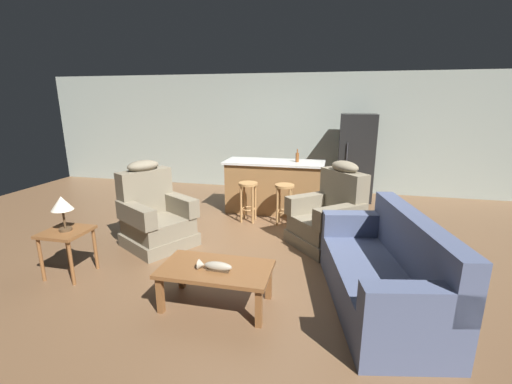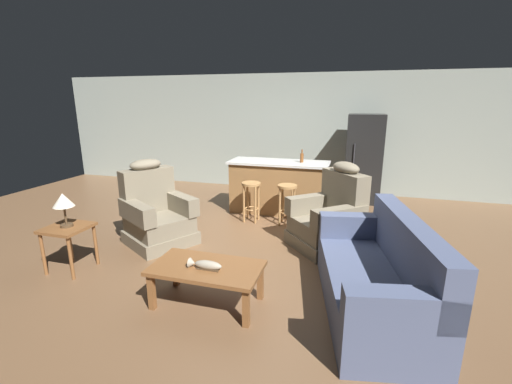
{
  "view_description": "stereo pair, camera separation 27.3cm",
  "coord_description": "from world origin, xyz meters",
  "px_view_note": "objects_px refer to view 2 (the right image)",
  "views": [
    {
      "loc": [
        1.05,
        -4.69,
        2.01
      ],
      "look_at": [
        -0.01,
        -0.1,
        0.75
      ],
      "focal_mm": 24.0,
      "sensor_mm": 36.0,
      "label": 1
    },
    {
      "loc": [
        1.31,
        -4.62,
        2.01
      ],
      "look_at": [
        -0.01,
        -0.1,
        0.75
      ],
      "focal_mm": 24.0,
      "sensor_mm": 36.0,
      "label": 2
    }
  ],
  "objects_px": {
    "recliner_near_island": "(330,218)",
    "bar_stool_right": "(287,197)",
    "coffee_table": "(207,271)",
    "table_lamp": "(63,202)",
    "fish_figurine": "(205,265)",
    "couch": "(378,278)",
    "bottle_tall_green": "(302,158)",
    "kitchen_island": "(278,187)",
    "refrigerator": "(364,159)",
    "bar_stool_left": "(251,194)",
    "end_table": "(68,234)",
    "recliner_near_lamp": "(156,214)"
  },
  "relations": [
    {
      "from": "couch",
      "to": "table_lamp",
      "type": "xyz_separation_m",
      "value": [
        -3.54,
        -0.17,
        0.53
      ]
    },
    {
      "from": "refrigerator",
      "to": "couch",
      "type": "bearing_deg",
      "value": -88.17
    },
    {
      "from": "recliner_near_island",
      "to": "bar_stool_right",
      "type": "distance_m",
      "value": 1.03
    },
    {
      "from": "couch",
      "to": "recliner_near_lamp",
      "type": "distance_m",
      "value": 3.13
    },
    {
      "from": "bar_stool_left",
      "to": "end_table",
      "type": "bearing_deg",
      "value": -124.81
    },
    {
      "from": "couch",
      "to": "recliner_near_lamp",
      "type": "height_order",
      "value": "recliner_near_lamp"
    },
    {
      "from": "bar_stool_right",
      "to": "recliner_near_island",
      "type": "bearing_deg",
      "value": -42.79
    },
    {
      "from": "fish_figurine",
      "to": "table_lamp",
      "type": "relative_size",
      "value": 0.83
    },
    {
      "from": "fish_figurine",
      "to": "end_table",
      "type": "relative_size",
      "value": 0.61
    },
    {
      "from": "coffee_table",
      "to": "bar_stool_left",
      "type": "xyz_separation_m",
      "value": [
        -0.3,
        2.51,
        0.11
      ]
    },
    {
      "from": "end_table",
      "to": "bar_stool_left",
      "type": "height_order",
      "value": "bar_stool_left"
    },
    {
      "from": "fish_figurine",
      "to": "end_table",
      "type": "height_order",
      "value": "end_table"
    },
    {
      "from": "fish_figurine",
      "to": "kitchen_island",
      "type": "relative_size",
      "value": 0.19
    },
    {
      "from": "coffee_table",
      "to": "table_lamp",
      "type": "xyz_separation_m",
      "value": [
        -1.9,
        0.21,
        0.5
      ]
    },
    {
      "from": "refrigerator",
      "to": "table_lamp",
      "type": "bearing_deg",
      "value": -129.55
    },
    {
      "from": "recliner_near_lamp",
      "to": "kitchen_island",
      "type": "relative_size",
      "value": 0.67
    },
    {
      "from": "kitchen_island",
      "to": "fish_figurine",
      "type": "bearing_deg",
      "value": -90.29
    },
    {
      "from": "table_lamp",
      "to": "kitchen_island",
      "type": "distance_m",
      "value": 3.53
    },
    {
      "from": "kitchen_island",
      "to": "refrigerator",
      "type": "xyz_separation_m",
      "value": [
        1.49,
        1.2,
        0.4
      ]
    },
    {
      "from": "table_lamp",
      "to": "bottle_tall_green",
      "type": "xyz_separation_m",
      "value": [
        2.34,
        2.95,
        0.17
      ]
    },
    {
      "from": "recliner_near_island",
      "to": "bottle_tall_green",
      "type": "height_order",
      "value": "recliner_near_island"
    },
    {
      "from": "couch",
      "to": "bottle_tall_green",
      "type": "xyz_separation_m",
      "value": [
        -1.2,
        2.78,
        0.7
      ]
    },
    {
      "from": "end_table",
      "to": "bar_stool_right",
      "type": "xyz_separation_m",
      "value": [
        2.22,
        2.3,
        0.01
      ]
    },
    {
      "from": "couch",
      "to": "refrigerator",
      "type": "height_order",
      "value": "refrigerator"
    },
    {
      "from": "bar_stool_right",
      "to": "refrigerator",
      "type": "relative_size",
      "value": 0.39
    },
    {
      "from": "table_lamp",
      "to": "kitchen_island",
      "type": "xyz_separation_m",
      "value": [
        1.93,
        2.93,
        -0.39
      ]
    },
    {
      "from": "couch",
      "to": "end_table",
      "type": "relative_size",
      "value": 3.62
    },
    {
      "from": "end_table",
      "to": "refrigerator",
      "type": "distance_m",
      "value": 5.38
    },
    {
      "from": "coffee_table",
      "to": "end_table",
      "type": "bearing_deg",
      "value": 173.59
    },
    {
      "from": "recliner_near_lamp",
      "to": "refrigerator",
      "type": "relative_size",
      "value": 0.68
    },
    {
      "from": "recliner_near_island",
      "to": "bar_stool_left",
      "type": "height_order",
      "value": "recliner_near_island"
    },
    {
      "from": "fish_figurine",
      "to": "bar_stool_right",
      "type": "distance_m",
      "value": 2.59
    },
    {
      "from": "kitchen_island",
      "to": "bottle_tall_green",
      "type": "relative_size",
      "value": 7.82
    },
    {
      "from": "recliner_near_lamp",
      "to": "refrigerator",
      "type": "distance_m",
      "value": 4.23
    },
    {
      "from": "coffee_table",
      "to": "fish_figurine",
      "type": "distance_m",
      "value": 0.11
    },
    {
      "from": "couch",
      "to": "recliner_near_island",
      "type": "distance_m",
      "value": 1.54
    },
    {
      "from": "fish_figurine",
      "to": "kitchen_island",
      "type": "xyz_separation_m",
      "value": [
        0.02,
        3.2,
        0.02
      ]
    },
    {
      "from": "recliner_near_island",
      "to": "bar_stool_right",
      "type": "height_order",
      "value": "recliner_near_island"
    },
    {
      "from": "couch",
      "to": "table_lamp",
      "type": "height_order",
      "value": "table_lamp"
    },
    {
      "from": "table_lamp",
      "to": "refrigerator",
      "type": "xyz_separation_m",
      "value": [
        3.41,
        4.13,
        0.01
      ]
    },
    {
      "from": "couch",
      "to": "bottle_tall_green",
      "type": "distance_m",
      "value": 3.1
    },
    {
      "from": "end_table",
      "to": "bar_stool_right",
      "type": "height_order",
      "value": "bar_stool_right"
    },
    {
      "from": "recliner_near_island",
      "to": "end_table",
      "type": "distance_m",
      "value": 3.37
    },
    {
      "from": "coffee_table",
      "to": "refrigerator",
      "type": "bearing_deg",
      "value": 70.79
    },
    {
      "from": "table_lamp",
      "to": "coffee_table",
      "type": "bearing_deg",
      "value": -6.36
    },
    {
      "from": "recliner_near_island",
      "to": "end_table",
      "type": "relative_size",
      "value": 2.14
    },
    {
      "from": "coffee_table",
      "to": "couch",
      "type": "xyz_separation_m",
      "value": [
        1.64,
        0.38,
        -0.02
      ]
    },
    {
      "from": "end_table",
      "to": "table_lamp",
      "type": "bearing_deg",
      "value": -25.83
    },
    {
      "from": "kitchen_island",
      "to": "recliner_near_lamp",
      "type": "bearing_deg",
      "value": -126.63
    },
    {
      "from": "end_table",
      "to": "bottle_tall_green",
      "type": "height_order",
      "value": "bottle_tall_green"
    }
  ]
}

